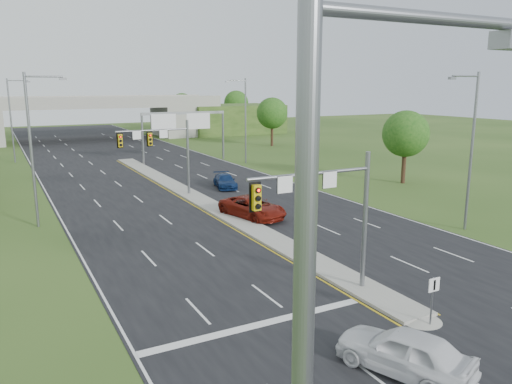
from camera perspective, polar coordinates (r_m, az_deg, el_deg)
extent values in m
plane|color=#2D4719|center=(26.29, 11.99, -10.78)|extent=(240.00, 240.00, 0.00)
cube|color=black|center=(56.62, -11.17, 1.61)|extent=(24.00, 160.00, 0.02)
cube|color=gray|center=(45.45, -6.78, -0.69)|extent=(2.00, 54.00, 0.16)
cone|color=gray|center=(23.61, 18.37, -13.62)|extent=(2.00, 2.00, 0.16)
cube|color=gold|center=(45.08, -8.14, -0.94)|extent=(0.12, 54.00, 0.01)
cube|color=gold|center=(45.88, -5.44, -0.64)|extent=(0.12, 54.00, 0.01)
cube|color=silver|center=(54.52, -23.12, 0.47)|extent=(0.12, 160.00, 0.01)
cube|color=silver|center=(60.97, -0.50, 2.59)|extent=(0.12, 160.00, 0.01)
cube|color=silver|center=(22.17, 0.22, -14.93)|extent=(10.50, 0.50, 0.01)
cylinder|color=slate|center=(25.15, 12.34, -3.41)|extent=(0.24, 0.24, 7.00)
cylinder|color=slate|center=(22.63, 6.32, 2.09)|extent=(6.50, 0.16, 0.16)
cube|color=#C6A40C|center=(22.39, 5.95, 0.04)|extent=(0.35, 0.25, 1.10)
cube|color=#C6A40C|center=(21.09, 0.05, -0.65)|extent=(0.35, 0.25, 1.10)
cube|color=black|center=(22.50, 5.75, 0.11)|extent=(0.55, 0.04, 1.30)
cube|color=black|center=(21.21, -0.12, -0.58)|extent=(0.55, 0.04, 1.30)
sphere|color=#FF0C05|center=(22.21, 6.15, 0.86)|extent=(0.20, 0.20, 0.20)
sphere|color=#FF0C05|center=(20.90, 0.22, 0.22)|extent=(0.20, 0.20, 0.20)
cube|color=white|center=(21.85, 3.34, 0.86)|extent=(0.75, 0.04, 0.75)
cube|color=white|center=(23.17, 8.44, 1.39)|extent=(0.75, 0.04, 0.75)
cylinder|color=slate|center=(46.68, -7.77, 3.86)|extent=(0.24, 0.24, 7.00)
cylinder|color=slate|center=(45.37, -11.75, 6.92)|extent=(6.50, 0.16, 0.16)
cube|color=#C6A40C|center=(45.11, -12.02, 5.92)|extent=(0.35, 0.25, 1.10)
cube|color=#C6A40C|center=(44.48, -15.25, 5.68)|extent=(0.35, 0.25, 1.10)
cube|color=black|center=(45.25, -12.07, 5.94)|extent=(0.55, 0.04, 1.30)
cube|color=black|center=(44.62, -15.29, 5.69)|extent=(0.55, 0.04, 1.30)
sphere|color=#FF0C05|center=(44.96, -11.99, 6.35)|extent=(0.20, 0.20, 0.20)
sphere|color=#FF0C05|center=(44.32, -15.24, 6.11)|extent=(0.20, 0.20, 0.20)
cube|color=white|center=(44.93, -13.46, 6.35)|extent=(0.75, 0.04, 0.75)
cube|color=white|center=(45.59, -10.52, 6.55)|extent=(0.75, 0.04, 0.75)
cylinder|color=slate|center=(22.90, 19.45, -11.78)|extent=(0.08, 0.08, 2.20)
cube|color=white|center=(22.57, 19.69, -9.96)|extent=(0.60, 0.04, 0.60)
cube|color=black|center=(22.55, 19.74, -9.98)|extent=(0.10, 0.02, 0.45)
cylinder|color=slate|center=(66.02, -12.82, 5.89)|extent=(0.28, 0.28, 6.60)
cylinder|color=slate|center=(69.78, -3.78, 6.49)|extent=(0.28, 0.28, 6.60)
cube|color=slate|center=(67.44, -8.26, 8.92)|extent=(11.50, 0.35, 0.35)
cube|color=#0C571D|center=(66.42, -10.51, 7.85)|extent=(3.20, 0.08, 2.00)
cube|color=#0C571D|center=(68.00, -6.61, 8.06)|extent=(3.20, 0.08, 2.00)
cube|color=silver|center=(66.37, -10.50, 7.84)|extent=(3.30, 0.03, 2.10)
cube|color=silver|center=(67.96, -6.60, 8.06)|extent=(3.30, 0.03, 2.10)
cube|color=gray|center=(103.99, -9.46, 8.03)|extent=(6.00, 12.00, 6.00)
cube|color=#2D4719|center=(108.79, -2.89, 8.35)|extent=(20.00, 14.00, 6.00)
cube|color=gray|center=(99.75, -18.96, 9.45)|extent=(50.00, 12.00, 1.20)
cube|color=gray|center=(94.00, -18.43, 10.01)|extent=(50.00, 0.40, 0.90)
cube|color=gray|center=(105.45, -19.51, 10.10)|extent=(50.00, 0.40, 0.90)
cylinder|color=slate|center=(4.96, 18.94, 18.35)|extent=(2.50, 0.12, 0.12)
cylinder|color=slate|center=(38.77, -24.29, 4.22)|extent=(0.20, 0.20, 11.00)
cylinder|color=slate|center=(38.60, -23.09, 12.05)|extent=(2.50, 0.12, 0.12)
cube|color=slate|center=(38.73, -21.19, 11.97)|extent=(0.50, 0.25, 0.18)
cylinder|color=slate|center=(73.61, -26.20, 7.29)|extent=(0.20, 0.20, 11.00)
cylinder|color=slate|center=(73.52, -25.60, 11.42)|extent=(2.50, 0.12, 0.12)
cube|color=slate|center=(73.59, -24.60, 11.39)|extent=(0.50, 0.25, 0.18)
cylinder|color=slate|center=(37.79, 23.40, 4.11)|extent=(0.20, 0.20, 11.00)
cylinder|color=slate|center=(36.54, 22.84, 12.12)|extent=(2.50, 0.12, 0.12)
cube|color=slate|center=(35.59, 21.50, 12.01)|extent=(0.50, 0.25, 0.18)
cylinder|color=slate|center=(65.52, -1.20, 8.08)|extent=(0.20, 0.20, 11.00)
cylinder|color=slate|center=(64.81, -2.23, 12.63)|extent=(2.50, 0.12, 0.12)
cube|color=slate|center=(64.28, -3.26, 12.49)|extent=(0.50, 0.25, 0.18)
cylinder|color=#382316|center=(54.50, 16.54, 3.05)|extent=(0.44, 0.44, 4.00)
sphere|color=#174713|center=(54.12, 16.74, 6.40)|extent=(4.80, 4.80, 4.80)
cylinder|color=#382316|center=(84.86, 1.83, 6.71)|extent=(0.44, 0.44, 4.25)
sphere|color=#174713|center=(84.61, 1.85, 9.00)|extent=(5.20, 5.20, 5.20)
cylinder|color=#382316|center=(119.53, -8.39, 8.16)|extent=(0.44, 0.44, 4.25)
sphere|color=#174713|center=(119.35, -8.44, 9.78)|extent=(5.60, 5.60, 5.60)
cylinder|color=#382316|center=(124.88, -2.27, 8.50)|extent=(0.44, 0.44, 4.50)
sphere|color=#174713|center=(124.71, -2.28, 10.15)|extent=(6.00, 6.00, 6.00)
imported|color=silver|center=(19.34, 16.57, -17.02)|extent=(3.66, 5.29, 1.67)
imported|color=maroon|center=(38.67, -0.39, -1.75)|extent=(4.04, 6.38, 1.64)
imported|color=#0C214B|center=(50.13, -3.56, 1.26)|extent=(2.95, 4.94, 1.34)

